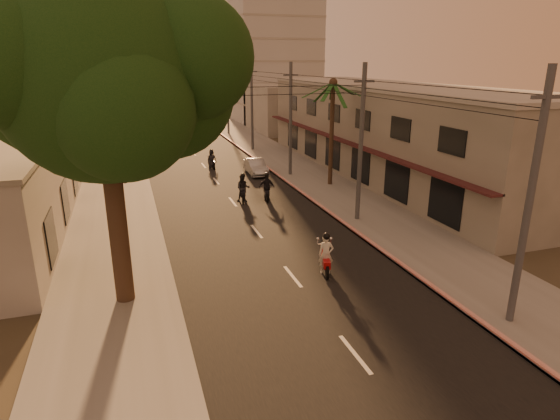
{
  "coord_description": "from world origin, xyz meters",
  "views": [
    {
      "loc": [
        -6.36,
        -15.58,
        9.08
      ],
      "look_at": [
        0.8,
        6.23,
        1.73
      ],
      "focal_mm": 30.0,
      "sensor_mm": 36.0,
      "label": 1
    }
  ],
  "objects_px": {
    "scooter_far_a": "(212,160)",
    "parked_car": "(256,167)",
    "broadleaf_tree": "(113,79)",
    "scooter_red": "(326,255)",
    "scooter_mid_a": "(243,189)",
    "palm_tree": "(333,89)",
    "scooter_mid_b": "(267,188)"
  },
  "relations": [
    {
      "from": "palm_tree",
      "to": "parked_car",
      "type": "distance_m",
      "value": 9.47
    },
    {
      "from": "scooter_mid_a",
      "to": "parked_car",
      "type": "xyz_separation_m",
      "value": [
        2.9,
        7.37,
        -0.26
      ]
    },
    {
      "from": "palm_tree",
      "to": "scooter_mid_b",
      "type": "distance_m",
      "value": 8.76
    },
    {
      "from": "scooter_mid_a",
      "to": "scooter_far_a",
      "type": "distance_m",
      "value": 10.71
    },
    {
      "from": "broadleaf_tree",
      "to": "scooter_mid_a",
      "type": "height_order",
      "value": "broadleaf_tree"
    },
    {
      "from": "palm_tree",
      "to": "parked_car",
      "type": "bearing_deg",
      "value": 129.59
    },
    {
      "from": "scooter_far_a",
      "to": "parked_car",
      "type": "xyz_separation_m",
      "value": [
        3.09,
        -3.33,
        -0.14
      ]
    },
    {
      "from": "palm_tree",
      "to": "scooter_mid_a",
      "type": "bearing_deg",
      "value": -164.11
    },
    {
      "from": "scooter_mid_a",
      "to": "scooter_far_a",
      "type": "xyz_separation_m",
      "value": [
        -0.2,
        10.71,
        -0.11
      ]
    },
    {
      "from": "scooter_mid_b",
      "to": "parked_car",
      "type": "bearing_deg",
      "value": 91.65
    },
    {
      "from": "palm_tree",
      "to": "scooter_far_a",
      "type": "height_order",
      "value": "palm_tree"
    },
    {
      "from": "scooter_red",
      "to": "parked_car",
      "type": "bearing_deg",
      "value": 100.29
    },
    {
      "from": "scooter_mid_a",
      "to": "parked_car",
      "type": "bearing_deg",
      "value": 84.57
    },
    {
      "from": "scooter_mid_a",
      "to": "scooter_far_a",
      "type": "relative_size",
      "value": 1.12
    },
    {
      "from": "scooter_far_a",
      "to": "scooter_mid_b",
      "type": "bearing_deg",
      "value": -87.48
    },
    {
      "from": "scooter_red",
      "to": "scooter_far_a",
      "type": "xyz_separation_m",
      "value": [
        -1.0,
        22.7,
        -0.07
      ]
    },
    {
      "from": "broadleaf_tree",
      "to": "scooter_red",
      "type": "relative_size",
      "value": 6.29
    },
    {
      "from": "palm_tree",
      "to": "scooter_mid_a",
      "type": "xyz_separation_m",
      "value": [
        -7.28,
        -2.07,
        -6.26
      ]
    },
    {
      "from": "broadleaf_tree",
      "to": "scooter_mid_b",
      "type": "relative_size",
      "value": 6.3
    },
    {
      "from": "parked_car",
      "to": "scooter_far_a",
      "type": "bearing_deg",
      "value": 134.28
    },
    {
      "from": "scooter_red",
      "to": "broadleaf_tree",
      "type": "bearing_deg",
      "value": -165.05
    },
    {
      "from": "scooter_mid_a",
      "to": "scooter_mid_b",
      "type": "distance_m",
      "value": 1.6
    },
    {
      "from": "scooter_mid_b",
      "to": "scooter_red",
      "type": "bearing_deg",
      "value": -82.33
    },
    {
      "from": "scooter_red",
      "to": "parked_car",
      "type": "relative_size",
      "value": 0.49
    },
    {
      "from": "parked_car",
      "to": "broadleaf_tree",
      "type": "bearing_deg",
      "value": -116.68
    },
    {
      "from": "broadleaf_tree",
      "to": "scooter_mid_b",
      "type": "distance_m",
      "value": 16.52
    },
    {
      "from": "scooter_red",
      "to": "scooter_far_a",
      "type": "height_order",
      "value": "scooter_red"
    },
    {
      "from": "broadleaf_tree",
      "to": "scooter_mid_a",
      "type": "xyz_separation_m",
      "value": [
        7.33,
        11.78,
        -7.58
      ]
    },
    {
      "from": "broadleaf_tree",
      "to": "parked_car",
      "type": "distance_m",
      "value": 23.09
    },
    {
      "from": "scooter_red",
      "to": "scooter_mid_a",
      "type": "relative_size",
      "value": 0.98
    },
    {
      "from": "broadleaf_tree",
      "to": "palm_tree",
      "type": "bearing_deg",
      "value": 43.48
    },
    {
      "from": "scooter_mid_a",
      "to": "scooter_mid_b",
      "type": "bearing_deg",
      "value": 10.57
    }
  ]
}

